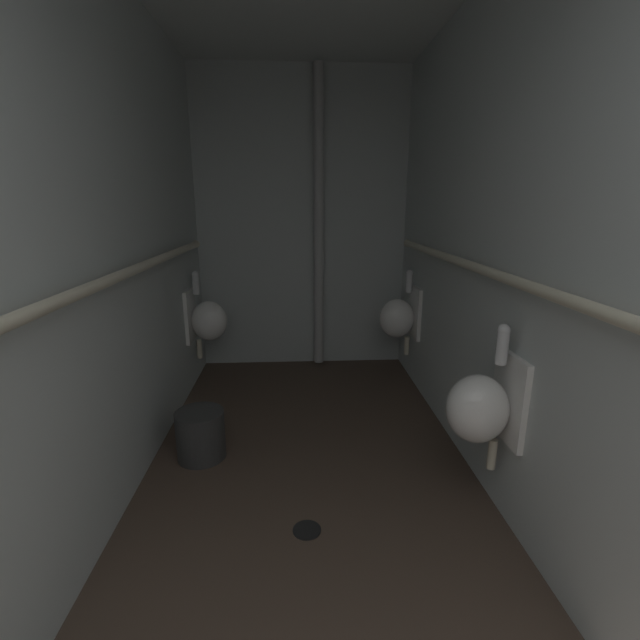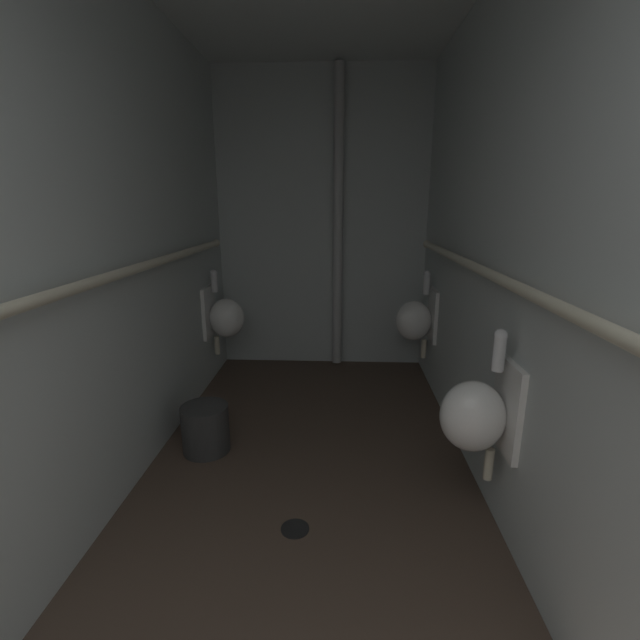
# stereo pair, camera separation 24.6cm
# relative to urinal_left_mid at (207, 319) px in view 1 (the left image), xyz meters

# --- Properties ---
(floor) EXTENTS (2.06, 4.65, 0.08)m
(floor) POSITION_rel_urinal_left_mid_xyz_m (0.82, -1.71, -0.64)
(floor) COLOR #47382D
(floor) RESTS_ON ground
(wall_left) EXTENTS (0.06, 4.65, 2.72)m
(wall_left) POSITION_rel_urinal_left_mid_xyz_m (-0.18, -1.71, 0.76)
(wall_left) COLOR #B6BEBD
(wall_left) RESTS_ON ground
(wall_right) EXTENTS (0.06, 4.65, 2.72)m
(wall_right) POSITION_rel_urinal_left_mid_xyz_m (1.83, -1.71, 0.76)
(wall_right) COLOR #B6BEBD
(wall_right) RESTS_ON ground
(wall_back) EXTENTS (2.06, 0.06, 2.72)m
(wall_back) POSITION_rel_urinal_left_mid_xyz_m (0.82, 0.58, 0.76)
(wall_back) COLOR #B6BEBD
(wall_back) RESTS_ON ground
(urinal_left_mid) EXTENTS (0.32, 0.30, 0.76)m
(urinal_left_mid) POSITION_rel_urinal_left_mid_xyz_m (0.00, 0.00, 0.00)
(urinal_left_mid) COLOR white
(urinal_right_mid) EXTENTS (0.32, 0.30, 0.76)m
(urinal_right_mid) POSITION_rel_urinal_left_mid_xyz_m (1.65, -1.74, 0.00)
(urinal_right_mid) COLOR white
(urinal_right_far) EXTENTS (0.32, 0.30, 0.76)m
(urinal_right_far) POSITION_rel_urinal_left_mid_xyz_m (1.65, -0.01, 0.00)
(urinal_right_far) COLOR white
(supply_pipe_left) EXTENTS (0.06, 3.89, 0.06)m
(supply_pipe_left) POSITION_rel_urinal_left_mid_xyz_m (-0.09, -1.71, 0.61)
(supply_pipe_left) COLOR beige
(supply_pipe_right) EXTENTS (0.06, 3.90, 0.06)m
(supply_pipe_right) POSITION_rel_urinal_left_mid_xyz_m (1.74, -1.73, 0.61)
(supply_pipe_right) COLOR beige
(standpipe_back_wall) EXTENTS (0.09, 0.09, 2.67)m
(standpipe_back_wall) POSITION_rel_urinal_left_mid_xyz_m (0.97, 0.47, 0.76)
(standpipe_back_wall) COLOR #B2B2B2
(standpipe_back_wall) RESTS_ON ground
(floor_drain) EXTENTS (0.14, 0.14, 0.01)m
(floor_drain) POSITION_rel_urinal_left_mid_xyz_m (0.79, -1.82, -0.59)
(floor_drain) COLOR black
(floor_drain) RESTS_ON ground
(waste_bin) EXTENTS (0.30, 0.30, 0.31)m
(waste_bin) POSITION_rel_urinal_left_mid_xyz_m (0.15, -1.14, -0.44)
(waste_bin) COLOR #2D2D2D
(waste_bin) RESTS_ON ground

